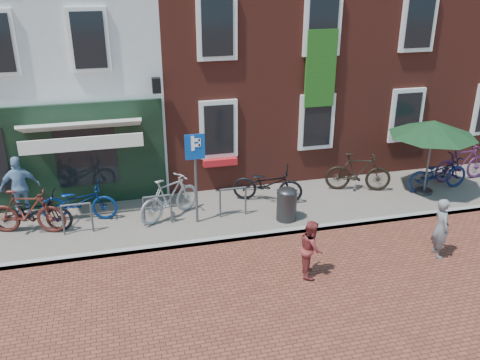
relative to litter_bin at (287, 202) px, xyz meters
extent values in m
plane|color=brown|center=(-1.82, -0.65, -0.60)|extent=(80.00, 80.00, 0.00)
cube|color=slate|center=(-0.82, 0.85, -0.55)|extent=(24.00, 3.00, 0.10)
cube|color=silver|center=(-6.82, 6.35, 3.90)|extent=(8.00, 8.00, 9.00)
cube|color=maroon|center=(0.18, 6.35, 4.40)|extent=(6.00, 8.00, 10.00)
cube|color=maroon|center=(6.18, 6.35, 4.40)|extent=(6.00, 8.00, 10.00)
cylinder|color=#2F2F31|center=(0.00, 0.00, -0.11)|extent=(0.53, 0.53, 0.80)
ellipsoid|color=#2F2F31|center=(0.00, 0.00, 0.35)|extent=(0.53, 0.53, 0.24)
cylinder|color=#4C4C4F|center=(-2.32, 0.43, 0.63)|extent=(0.07, 0.07, 2.26)
cube|color=#08429E|center=(-2.32, 0.41, 1.60)|extent=(0.50, 0.04, 0.65)
cylinder|color=#4C4C4F|center=(4.53, 0.65, -0.46)|extent=(0.50, 0.50, 0.08)
cylinder|color=#4C4C4F|center=(4.53, 0.65, 0.54)|extent=(0.06, 0.06, 2.09)
cone|color=#163B1D|center=(4.53, 0.65, 1.59)|extent=(2.49, 2.49, 0.45)
imported|color=slate|center=(2.94, -2.43, 0.13)|extent=(0.42, 0.58, 1.46)
imported|color=maroon|center=(-0.28, -2.45, 0.05)|extent=(0.63, 0.74, 1.31)
imported|color=#7CA1C9|center=(-6.77, 1.93, 0.34)|extent=(1.03, 0.51, 1.69)
imported|color=black|center=(-6.41, 0.97, 0.02)|extent=(2.09, 1.12, 1.05)
imported|color=#501E17|center=(-6.52, 0.90, 0.08)|extent=(2.01, 1.03, 1.16)
imported|color=navy|center=(-5.30, 1.32, 0.02)|extent=(2.08, 1.02, 1.05)
imported|color=#959597|center=(-2.97, 0.88, 0.08)|extent=(1.93, 1.48, 1.16)
imported|color=black|center=(-0.15, 1.24, 0.02)|extent=(2.10, 1.42, 1.05)
imported|color=black|center=(2.67, 1.30, 0.08)|extent=(2.00, 1.13, 1.16)
imported|color=#111D49|center=(5.01, 0.77, 0.02)|extent=(2.03, 0.81, 1.05)
imported|color=#4B1E48|center=(6.13, 1.21, 0.08)|extent=(1.96, 0.67, 1.16)
camera|label=1|loc=(-4.14, -11.49, 5.81)|focal=38.38mm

